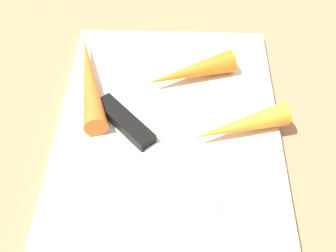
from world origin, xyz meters
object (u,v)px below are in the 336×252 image
knife (132,126)px  carrot_shortest (240,126)px  carrot_longest (90,79)px  carrot_medium (190,72)px  cutting_board (168,129)px

knife → carrot_shortest: size_ratio=1.39×
knife → carrot_longest: size_ratio=0.97×
knife → carrot_longest: 0.09m
knife → carrot_medium: 0.11m
cutting_board → carrot_medium: bearing=162.0°
cutting_board → carrot_medium: (-0.08, 0.03, 0.02)m
knife → carrot_medium: size_ratio=1.37×
cutting_board → knife: 0.04m
carrot_medium → carrot_shortest: bearing=99.6°
cutting_board → carrot_longest: 0.12m
carrot_longest → carrot_medium: same height
carrot_longest → carrot_shortest: (0.07, 0.18, -0.00)m
cutting_board → carrot_shortest: carrot_shortest is taller
knife → carrot_longest: (-0.07, -0.06, 0.01)m
cutting_board → carrot_shortest: size_ratio=3.13×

